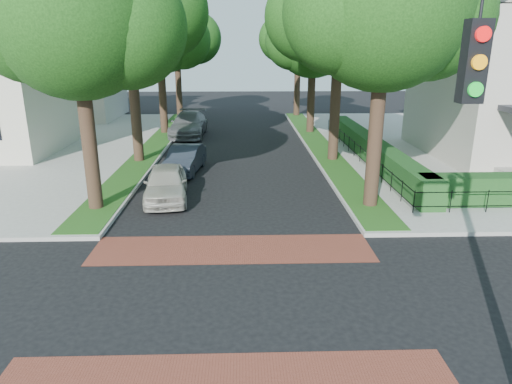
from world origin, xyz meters
TOP-DOWN VIEW (x-y plane):
  - ground at (0.00, 0.00)m, footprint 120.00×120.00m
  - crosswalk_far at (0.00, 3.20)m, footprint 9.00×2.20m
  - grass_strip_ne at (5.40, 19.10)m, footprint 1.60×29.80m
  - grass_strip_nw at (-5.40, 19.10)m, footprint 1.60×29.80m
  - tree_right_near at (5.60, 7.24)m, footprint 7.75×6.67m
  - tree_right_mid at (5.61, 15.25)m, footprint 8.25×7.09m
  - tree_right_far at (5.60, 24.22)m, footprint 7.25×6.23m
  - tree_right_back at (5.60, 33.23)m, footprint 7.50×6.45m
  - tree_left_near at (-5.40, 7.23)m, footprint 7.50×6.45m
  - tree_left_mid at (-5.39, 15.24)m, footprint 8.00×6.88m
  - tree_left_far at (-5.40, 24.22)m, footprint 7.00×6.02m
  - tree_left_back at (-5.40, 33.24)m, footprint 7.75×6.66m
  - hedge_main_road at (7.70, 15.00)m, footprint 1.00×18.00m
  - fence_main_road at (6.90, 15.00)m, footprint 0.06×18.00m
  - house_left_far at (-15.49, 31.99)m, footprint 10.00×9.00m
  - parked_car_front at (-2.92, 8.37)m, footprint 2.22×4.51m
  - parked_car_middle at (-2.66, 12.91)m, footprint 1.96×4.35m
  - parked_car_rear at (-3.60, 23.34)m, footprint 2.54×5.98m

SIDE VIEW (x-z plane):
  - ground at x=0.00m, z-range 0.00..0.00m
  - crosswalk_far at x=0.00m, z-range 0.00..0.01m
  - grass_strip_ne at x=5.40m, z-range 0.15..0.17m
  - grass_strip_nw at x=-5.40m, z-range 0.15..0.17m
  - fence_main_road at x=6.90m, z-range 0.15..1.05m
  - parked_car_middle at x=-2.66m, z-range 0.00..1.38m
  - parked_car_front at x=-2.92m, z-range 0.00..1.48m
  - hedge_main_road at x=7.70m, z-range 0.15..1.35m
  - parked_car_rear at x=-3.60m, z-range 0.00..1.72m
  - house_left_far at x=-15.49m, z-range -0.03..10.11m
  - tree_right_far at x=5.60m, z-range 2.04..11.78m
  - tree_left_far at x=-5.40m, z-range 2.19..12.05m
  - tree_right_back at x=5.60m, z-range 2.17..12.37m
  - tree_left_near at x=-5.40m, z-range 2.17..12.37m
  - tree_left_back at x=-5.40m, z-range 2.19..12.63m
  - tree_right_near at x=5.60m, z-range 2.30..12.96m
  - tree_right_mid at x=5.61m, z-range 2.38..13.60m
  - tree_left_mid at x=-5.39m, z-range 2.60..14.08m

